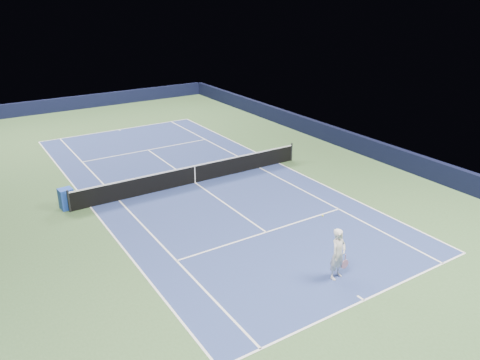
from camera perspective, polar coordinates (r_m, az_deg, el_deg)
ground at (r=24.62m, az=-5.49°, el=-0.34°), size 40.00×40.00×0.00m
wall_far at (r=42.36m, az=-18.17°, el=9.08°), size 22.00×0.35×1.10m
wall_right at (r=30.56m, az=12.83°, el=4.83°), size 0.35×40.00×1.10m
court_surface at (r=24.61m, az=-5.49°, el=-0.34°), size 10.97×23.77×0.01m
baseline_far at (r=35.07m, az=-14.55°, el=5.97°), size 10.97×0.08×0.00m
baseline_near at (r=16.25m, az=14.89°, el=-14.00°), size 10.97×0.08×0.00m
sideline_doubles_right at (r=27.35m, az=4.75°, el=2.05°), size 0.08×23.77×0.00m
sideline_doubles_left at (r=22.89m, az=-17.77°, el=-3.15°), size 0.08×23.77×0.00m
sideline_singles_right at (r=26.59m, az=2.39°, el=1.51°), size 0.08×23.77×0.00m
sideline_singles_left at (r=23.21m, az=-14.54°, el=-2.42°), size 0.08×23.77×0.00m
service_line_far at (r=30.11m, az=-11.14°, el=3.62°), size 8.23×0.08×0.00m
service_line_near at (r=19.66m, az=3.21°, el=-6.37°), size 8.23×0.08×0.00m
center_service_line at (r=24.61m, az=-5.49°, el=-0.32°), size 0.08×12.80×0.00m
center_mark_far at (r=34.94m, az=-14.47°, el=5.92°), size 0.08×0.30×0.00m
center_mark_near at (r=16.33m, az=14.50°, el=-13.76°), size 0.08×0.30×0.00m
tennis_net at (r=24.43m, az=-5.54°, el=0.75°), size 12.90×0.10×1.07m
sponsor_cube at (r=22.92m, az=-20.39°, el=-2.15°), size 0.65×0.60×0.98m
tennis_player at (r=16.66m, az=11.88°, el=-8.82°), size 0.88×1.33×2.00m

